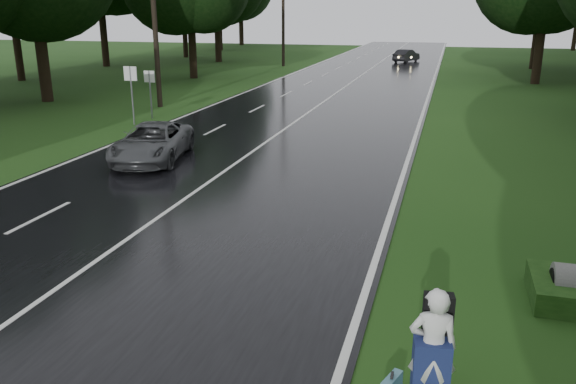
# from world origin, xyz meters

# --- Properties ---
(ground) EXTENTS (160.00, 160.00, 0.00)m
(ground) POSITION_xyz_m (0.00, 0.00, 0.00)
(ground) COLOR #1E4213
(ground) RESTS_ON ground
(road) EXTENTS (12.00, 140.00, 0.04)m
(road) POSITION_xyz_m (0.00, 20.00, 0.02)
(road) COLOR black
(road) RESTS_ON ground
(lane_center) EXTENTS (0.12, 140.00, 0.01)m
(lane_center) POSITION_xyz_m (0.00, 20.00, 0.04)
(lane_center) COLOR silver
(lane_center) RESTS_ON road
(grey_car) EXTENTS (3.00, 4.97, 1.29)m
(grey_car) POSITION_xyz_m (-3.04, 8.27, 0.69)
(grey_car) COLOR #424447
(grey_car) RESTS_ON road
(far_car) EXTENTS (2.57, 4.05, 1.26)m
(far_car) POSITION_xyz_m (2.50, 52.01, 0.67)
(far_car) COLOR black
(far_car) RESTS_ON road
(hitchhiker) EXTENTS (0.70, 0.64, 1.77)m
(hitchhiker) POSITION_xyz_m (7.11, -2.95, 0.82)
(hitchhiker) COLOR silver
(hitchhiker) RESTS_ON ground
(utility_pole_mid) EXTENTS (1.80, 0.28, 10.64)m
(utility_pole_mid) POSITION_xyz_m (-8.50, 19.39, 0.00)
(utility_pole_mid) COLOR black
(utility_pole_mid) RESTS_ON ground
(utility_pole_far) EXTENTS (1.80, 0.28, 10.90)m
(utility_pole_far) POSITION_xyz_m (-8.50, 44.61, 0.00)
(utility_pole_far) COLOR black
(utility_pole_far) RESTS_ON ground
(road_sign_a) EXTENTS (0.65, 0.10, 2.71)m
(road_sign_a) POSITION_xyz_m (-7.20, 14.26, 0.00)
(road_sign_a) COLOR white
(road_sign_a) RESTS_ON ground
(road_sign_b) EXTENTS (0.56, 0.10, 2.35)m
(road_sign_b) POSITION_xyz_m (-7.20, 16.01, 0.00)
(road_sign_b) COLOR white
(road_sign_b) RESTS_ON ground
(tree_left_d) EXTENTS (8.60, 8.60, 13.44)m
(tree_left_d) POSITION_xyz_m (-15.90, 19.50, 0.00)
(tree_left_d) COLOR black
(tree_left_d) RESTS_ON ground
(tree_left_e) EXTENTS (8.15, 8.15, 12.74)m
(tree_left_e) POSITION_xyz_m (-12.59, 33.03, 0.00)
(tree_left_e) COLOR black
(tree_left_e) RESTS_ON ground
(tree_left_f) EXTENTS (8.97, 8.97, 14.02)m
(tree_left_f) POSITION_xyz_m (-16.28, 47.48, 0.00)
(tree_left_f) COLOR black
(tree_left_f) RESTS_ON ground
(tree_right_e) EXTENTS (8.45, 8.45, 13.20)m
(tree_right_e) POSITION_xyz_m (13.02, 36.22, 0.00)
(tree_right_e) COLOR black
(tree_right_e) RESTS_ON ground
(tree_right_f) EXTENTS (10.19, 10.19, 15.93)m
(tree_right_f) POSITION_xyz_m (14.13, 48.08, 0.00)
(tree_right_f) COLOR black
(tree_right_f) RESTS_ON ground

